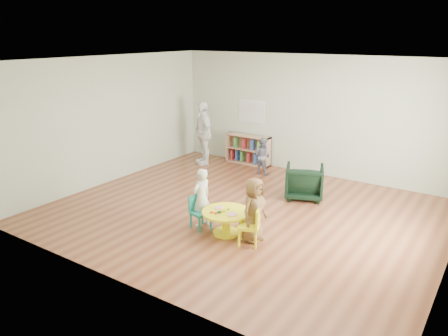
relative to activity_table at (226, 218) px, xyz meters
name	(u,v)px	position (x,y,z in m)	size (l,w,h in m)	color
room	(246,114)	(-0.22, 0.95, 1.61)	(7.10, 7.00, 2.80)	brown
activity_table	(226,218)	(0.00, 0.00, 0.00)	(0.82, 0.82, 0.45)	#FFF915
kid_chair_left	(199,211)	(-0.52, -0.05, 0.03)	(0.39, 0.39, 0.59)	#188575
kid_chair_right	(252,225)	(0.55, -0.09, 0.05)	(0.43, 0.43, 0.62)	#FFF915
bookshelf	(248,149)	(-1.84, 3.80, 0.08)	(1.20, 0.30, 0.75)	tan
alphabet_poster	(252,111)	(-1.83, 3.93, 1.07)	(0.74, 0.01, 0.54)	white
armchair	(304,182)	(0.39, 2.29, 0.06)	(0.74, 0.76, 0.69)	black
child_left	(202,198)	(-0.53, 0.03, 0.24)	(0.38, 0.25, 1.05)	silver
child_right	(254,210)	(0.51, 0.04, 0.25)	(0.52, 0.34, 1.07)	orange
toddler	(263,156)	(-1.11, 3.24, 0.16)	(0.43, 0.33, 0.88)	#161B38
adult_caretaker	(203,133)	(-2.79, 3.13, 0.53)	(0.95, 0.40, 1.63)	white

